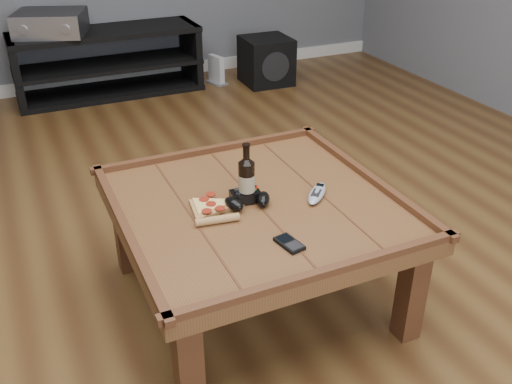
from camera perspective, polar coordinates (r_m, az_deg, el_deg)
name	(u,v)px	position (r m, az deg, el deg)	size (l,w,h in m)	color
ground	(256,298)	(2.36, 0.03, -10.56)	(6.00, 6.00, 0.00)	#452913
baseboard	(105,79)	(4.93, -14.83, 10.90)	(5.00, 0.02, 0.10)	silver
coffee_table	(256,216)	(2.13, 0.04, -2.44)	(1.03, 1.03, 0.48)	#553718
media_console	(108,63)	(4.64, -14.54, 12.39)	(1.40, 0.45, 0.50)	black
beer_bottle	(247,179)	(2.07, -0.95, 1.29)	(0.06, 0.06, 0.23)	black
game_controller	(247,199)	(2.08, -0.89, -0.69)	(0.19, 0.13, 0.05)	black
pizza_slice	(212,208)	(2.05, -4.42, -1.65)	(0.21, 0.30, 0.03)	tan
smartphone	(289,243)	(1.87, 3.35, -5.15)	(0.07, 0.11, 0.01)	black
remote_control	(317,193)	(2.15, 6.13, -0.13)	(0.16, 0.16, 0.03)	#9AA0A7
av_receiver	(51,23)	(4.51, -19.86, 15.60)	(0.58, 0.53, 0.16)	black
subwoofer	(266,61)	(4.78, 1.03, 13.00)	(0.38, 0.39, 0.37)	black
game_console	(216,71)	(4.79, -3.99, 11.97)	(0.15, 0.20, 0.23)	slate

